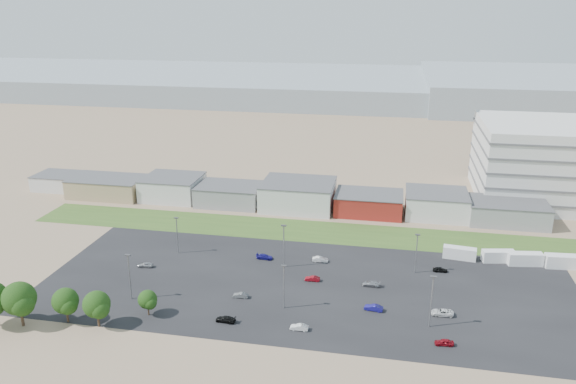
% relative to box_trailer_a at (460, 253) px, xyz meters
% --- Properties ---
extents(ground, '(700.00, 700.00, 0.00)m').
position_rel_box_trailer_a_xyz_m(ground, '(-40.17, -41.22, -1.50)').
color(ground, '#876F56').
rests_on(ground, ground).
extents(parking_lot, '(120.00, 50.00, 0.01)m').
position_rel_box_trailer_a_xyz_m(parking_lot, '(-35.17, -21.22, -1.49)').
color(parking_lot, black).
rests_on(parking_lot, ground).
extents(grass_strip, '(160.00, 16.00, 0.02)m').
position_rel_box_trailer_a_xyz_m(grass_strip, '(-40.17, 10.78, -1.49)').
color(grass_strip, '#35541F').
rests_on(grass_strip, ground).
extents(hills_backdrop, '(700.00, 200.00, 9.00)m').
position_rel_box_trailer_a_xyz_m(hills_backdrop, '(-0.17, 273.78, 3.00)').
color(hills_backdrop, gray).
rests_on(hills_backdrop, ground).
extents(building_row, '(170.00, 20.00, 8.00)m').
position_rel_box_trailer_a_xyz_m(building_row, '(-57.17, 29.78, 2.50)').
color(building_row, silver).
rests_on(building_row, ground).
extents(box_trailer_a, '(8.23, 3.50, 2.99)m').
position_rel_box_trailer_a_xyz_m(box_trailer_a, '(0.00, 0.00, 0.00)').
color(box_trailer_a, silver).
rests_on(box_trailer_a, ground).
extents(box_trailer_b, '(8.16, 3.90, 2.94)m').
position_rel_box_trailer_a_xyz_m(box_trailer_b, '(9.23, 0.05, -0.03)').
color(box_trailer_b, silver).
rests_on(box_trailer_b, ground).
extents(box_trailer_c, '(8.55, 3.79, 3.10)m').
position_rel_box_trailer_a_xyz_m(box_trailer_c, '(15.31, -0.60, 0.05)').
color(box_trailer_c, silver).
rests_on(box_trailer_c, ground).
extents(box_trailer_d, '(8.82, 3.36, 3.24)m').
position_rel_box_trailer_a_xyz_m(box_trailer_d, '(24.15, -0.53, 0.12)').
color(box_trailer_d, silver).
rests_on(box_trailer_d, ground).
extents(tree_left, '(7.04, 7.04, 10.57)m').
position_rel_box_trailer_a_xyz_m(tree_left, '(-87.51, -48.64, 3.79)').
color(tree_left, black).
rests_on(tree_left, ground).
extents(tree_mid, '(5.55, 5.55, 8.33)m').
position_rel_box_trailer_a_xyz_m(tree_mid, '(-79.56, -45.74, 2.67)').
color(tree_mid, black).
rests_on(tree_mid, ground).
extents(tree_right, '(5.72, 5.72, 8.58)m').
position_rel_box_trailer_a_xyz_m(tree_right, '(-72.66, -46.04, 2.79)').
color(tree_right, black).
rests_on(tree_right, ground).
extents(tree_near, '(4.17, 4.17, 6.25)m').
position_rel_box_trailer_a_xyz_m(tree_near, '(-64.85, -40.14, 1.63)').
color(tree_near, black).
rests_on(tree_near, ground).
extents(lightpole_front_l, '(1.22, 0.51, 10.41)m').
position_rel_box_trailer_a_xyz_m(lightpole_front_l, '(-71.26, -34.60, 3.71)').
color(lightpole_front_l, slate).
rests_on(lightpole_front_l, ground).
extents(lightpole_front_m, '(1.15, 0.48, 9.80)m').
position_rel_box_trailer_a_xyz_m(lightpole_front_m, '(-38.25, -32.10, 3.41)').
color(lightpole_front_m, slate).
rests_on(lightpole_front_m, ground).
extents(lightpole_front_r, '(1.29, 0.54, 10.98)m').
position_rel_box_trailer_a_xyz_m(lightpole_front_r, '(-8.71, -33.69, 4.00)').
color(lightpole_front_r, slate).
rests_on(lightpole_front_r, ground).
extents(lightpole_back_l, '(1.14, 0.48, 9.69)m').
position_rel_box_trailer_a_xyz_m(lightpole_back_l, '(-70.24, -10.22, 3.35)').
color(lightpole_back_l, slate).
rests_on(lightpole_back_l, ground).
extents(lightpole_back_m, '(1.28, 0.53, 10.85)m').
position_rel_box_trailer_a_xyz_m(lightpole_back_m, '(-42.14, -12.96, 3.93)').
color(lightpole_back_m, slate).
rests_on(lightpole_back_m, ground).
extents(lightpole_back_r, '(1.15, 0.48, 9.80)m').
position_rel_box_trailer_a_xyz_m(lightpole_back_r, '(-11.01, -10.08, 3.41)').
color(lightpole_back_r, slate).
rests_on(lightpole_back_r, ground).
extents(parked_car_0, '(4.64, 2.30, 1.27)m').
position_rel_box_trailer_a_xyz_m(parked_car_0, '(-5.98, -28.78, -0.86)').
color(parked_car_0, silver).
rests_on(parked_car_0, ground).
extents(parked_car_1, '(4.04, 1.86, 1.28)m').
position_rel_box_trailer_a_xyz_m(parked_car_1, '(-19.81, -29.55, -0.85)').
color(parked_car_1, navy).
rests_on(parked_car_1, ground).
extents(parked_car_2, '(3.61, 1.68, 1.20)m').
position_rel_box_trailer_a_xyz_m(parked_car_2, '(-6.29, -39.71, -0.90)').
color(parked_car_2, maroon).
rests_on(parked_car_2, ground).
extents(parked_car_3, '(4.21, 1.97, 1.19)m').
position_rel_box_trailer_a_xyz_m(parked_car_3, '(-48.63, -39.69, -0.90)').
color(parked_car_3, black).
rests_on(parked_car_3, ground).
extents(parked_car_4, '(3.40, 1.25, 1.11)m').
position_rel_box_trailer_a_xyz_m(parked_car_4, '(-48.34, -29.58, -0.94)').
color(parked_car_4, '#595B5E').
rests_on(parked_car_4, ground).
extents(parked_car_5, '(3.78, 1.80, 1.25)m').
position_rel_box_trailer_a_xyz_m(parked_car_5, '(-75.00, -19.50, -0.87)').
color(parked_car_5, '#A5A5AA').
rests_on(parked_car_5, ground).
extents(parked_car_6, '(4.25, 1.91, 1.21)m').
position_rel_box_trailer_a_xyz_m(parked_car_6, '(-47.76, -9.51, -0.89)').
color(parked_car_6, navy).
rests_on(parked_car_6, ground).
extents(parked_car_7, '(3.50, 1.32, 1.14)m').
position_rel_box_trailer_a_xyz_m(parked_car_7, '(-34.26, -18.91, -0.92)').
color(parked_car_7, maroon).
rests_on(parked_car_7, ground).
extents(parked_car_8, '(3.48, 1.55, 1.16)m').
position_rel_box_trailer_a_xyz_m(parked_car_8, '(-5.11, -8.49, -0.91)').
color(parked_car_8, black).
rests_on(parked_car_8, ground).
extents(parked_car_10, '(4.05, 2.03, 1.13)m').
position_rel_box_trailer_a_xyz_m(parked_car_10, '(-76.19, -40.15, -0.93)').
color(parked_car_10, '#595B5E').
rests_on(parked_car_10, ground).
extents(parked_car_11, '(3.92, 1.53, 1.27)m').
position_rel_box_trailer_a_xyz_m(parked_car_11, '(-33.88, -8.42, -0.86)').
color(parked_car_11, silver).
rests_on(parked_car_11, ground).
extents(parked_car_12, '(4.18, 2.00, 1.17)m').
position_rel_box_trailer_a_xyz_m(parked_car_12, '(-20.86, -18.89, -0.91)').
color(parked_car_12, '#A5A5AA').
rests_on(parked_car_12, ground).
extents(parked_car_13, '(3.59, 1.28, 1.18)m').
position_rel_box_trailer_a_xyz_m(parked_car_13, '(-33.68, -39.77, -0.91)').
color(parked_car_13, silver).
rests_on(parked_car_13, ground).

